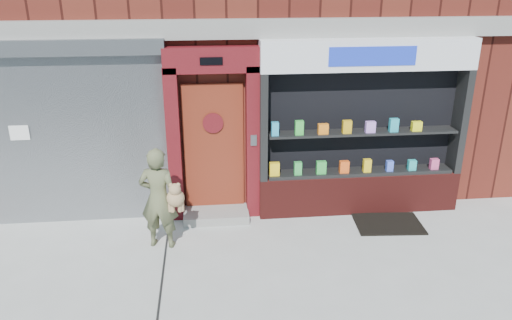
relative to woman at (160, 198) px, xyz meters
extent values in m
plane|color=#9E9E99|center=(1.60, -0.92, -0.80)|extent=(80.00, 80.00, 0.00)
cube|color=gray|center=(1.60, 1.00, 2.35)|extent=(12.00, 0.16, 0.30)
cube|color=gray|center=(-1.40, 1.02, 0.60)|extent=(3.00, 0.10, 2.80)
cube|color=slate|center=(-1.40, 0.96, 2.12)|extent=(3.10, 0.30, 0.24)
cube|color=white|center=(-2.20, 0.96, 0.80)|extent=(0.30, 0.01, 0.24)
cube|color=#500D13|center=(0.20, 0.94, 0.50)|extent=(0.22, 0.28, 2.60)
cube|color=#500D13|center=(1.50, 0.94, 0.50)|extent=(0.22, 0.28, 2.60)
cube|color=#500D13|center=(0.85, 0.94, 1.90)|extent=(1.50, 0.28, 0.40)
cube|color=black|center=(0.85, 0.79, 1.90)|extent=(0.35, 0.01, 0.12)
cube|color=maroon|center=(0.85, 1.05, 0.40)|extent=(1.00, 0.06, 2.20)
cylinder|color=black|center=(0.85, 1.01, 0.85)|extent=(0.28, 0.02, 0.28)
cylinder|color=#500D13|center=(0.85, 1.00, 0.85)|extent=(0.34, 0.02, 0.34)
cube|color=gray|center=(0.85, 0.78, -0.73)|extent=(1.10, 0.55, 0.15)
cube|color=slate|center=(1.50, 0.79, 0.60)|extent=(0.10, 0.02, 0.18)
cube|color=#501513|center=(3.35, 0.88, -0.45)|extent=(3.50, 0.40, 0.70)
cube|color=black|center=(1.66, 0.88, 0.80)|extent=(0.12, 0.40, 1.80)
cube|color=black|center=(5.04, 0.88, 0.80)|extent=(0.12, 0.40, 1.80)
cube|color=black|center=(3.35, 1.07, 0.80)|extent=(3.30, 0.03, 1.80)
cube|color=black|center=(3.35, 0.88, -0.07)|extent=(3.20, 0.36, 0.06)
cube|color=black|center=(3.35, 0.88, 0.65)|extent=(3.20, 0.36, 0.04)
cube|color=white|center=(3.35, 0.88, 1.95)|extent=(3.50, 0.40, 0.50)
cube|color=#1A33C3|center=(3.35, 0.68, 1.95)|extent=(1.40, 0.01, 0.30)
cube|color=yellow|center=(1.85, 0.80, 0.07)|extent=(0.17, 0.09, 0.23)
cube|color=green|center=(2.25, 0.80, 0.07)|extent=(0.12, 0.09, 0.22)
cube|color=green|center=(2.65, 0.80, 0.07)|extent=(0.16, 0.09, 0.22)
cube|color=#FA591A|center=(3.05, 0.80, 0.06)|extent=(0.16, 0.09, 0.21)
cube|color=yellow|center=(3.45, 0.80, 0.07)|extent=(0.13, 0.09, 0.23)
cube|color=#4563EB|center=(3.85, 0.80, 0.05)|extent=(0.11, 0.09, 0.18)
cube|color=#23ACAF|center=(4.25, 0.80, 0.05)|extent=(0.13, 0.09, 0.18)
cube|color=#D6477F|center=(4.65, 0.80, 0.05)|extent=(0.14, 0.09, 0.19)
cube|color=#29A4D1|center=(1.85, 0.80, 0.78)|extent=(0.12, 0.09, 0.22)
cube|color=green|center=(2.25, 0.80, 0.79)|extent=(0.14, 0.09, 0.24)
cube|color=orange|center=(2.65, 0.80, 0.75)|extent=(0.17, 0.09, 0.17)
cube|color=gold|center=(3.05, 0.80, 0.77)|extent=(0.15, 0.09, 0.22)
cube|color=#C589F7|center=(3.45, 0.80, 0.76)|extent=(0.16, 0.09, 0.19)
cube|color=#25A6BA|center=(3.85, 0.80, 0.78)|extent=(0.14, 0.09, 0.22)
cube|color=#FFF61A|center=(4.25, 0.80, 0.75)|extent=(0.16, 0.09, 0.16)
imported|color=#595D3D|center=(-0.02, 0.01, 0.00)|extent=(0.65, 0.50, 1.60)
sphere|color=#9B774D|center=(0.24, -0.09, 0.03)|extent=(0.27, 0.27, 0.27)
sphere|color=#9B774D|center=(0.24, -0.13, 0.19)|extent=(0.18, 0.18, 0.18)
sphere|color=#9B774D|center=(0.19, -0.13, 0.26)|extent=(0.06, 0.06, 0.06)
sphere|color=#9B774D|center=(0.29, -0.13, 0.26)|extent=(0.06, 0.06, 0.06)
cylinder|color=#9B774D|center=(0.15, -0.09, -0.10)|extent=(0.06, 0.06, 0.16)
cylinder|color=#9B774D|center=(0.33, -0.09, -0.10)|extent=(0.06, 0.06, 0.16)
cylinder|color=#9B774D|center=(0.19, -0.10, -0.10)|extent=(0.06, 0.06, 0.16)
cylinder|color=#9B774D|center=(0.29, -0.10, -0.10)|extent=(0.06, 0.06, 0.16)
cube|color=black|center=(3.72, 0.28, -0.79)|extent=(1.15, 0.85, 0.03)
camera|label=1|loc=(0.73, -6.88, 3.21)|focal=35.00mm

